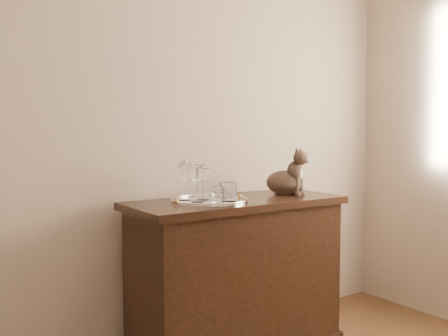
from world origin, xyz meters
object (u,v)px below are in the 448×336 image
Objects in this scene: wine_glass_b at (203,182)px; tumbler_b at (219,194)px; tray at (209,201)px; wine_glass_d at (204,182)px; wine_glass_c at (197,183)px; sideboard at (237,276)px; tumbler_a at (228,192)px; cat at (284,171)px; wine_glass_a at (185,181)px.

wine_glass_b is 2.27× the size of tumbler_b.
tray is 0.10m from wine_glass_d.
wine_glass_b is at bearing 45.09° from wine_glass_c.
sideboard is at bearing 6.56° from wine_glass_c.
tumbler_a reaches higher than sideboard.
tray is 0.11m from wine_glass_b.
tumbler_a reaches higher than tray.
cat is (0.54, -0.03, 0.04)m from wine_glass_b.
tumbler_a is at bearing -39.93° from wine_glass_a.
wine_glass_a is 0.20m from tumbler_b.
wine_glass_b is at bearing 93.27° from tray.
sideboard is 0.61m from wine_glass_a.
wine_glass_c is 1.04× the size of wine_glass_d.
tumbler_b is at bearing -151.32° from sideboard.
wine_glass_c reaches higher than sideboard.
cat reaches higher than wine_glass_b.
wine_glass_a is 0.23m from tumbler_a.
tray is 0.11m from tumbler_a.
wine_glass_a is 0.11m from wine_glass_b.
tray is (-0.18, -0.01, 0.43)m from sideboard.
tumbler_a is at bearing 7.34° from tumbler_b.
tumbler_a is 0.49m from cat.
tray is at bearing -86.73° from wine_glass_b.
tumbler_b is (-0.18, -0.10, 0.47)m from sideboard.
wine_glass_c is at bearing -141.29° from wine_glass_d.
cat reaches higher than wine_glass_d.
wine_glass_d is 0.15m from tumbler_a.
wine_glass_a is 1.13× the size of wine_glass_b.
wine_glass_b reaches higher than tumbler_b.
wine_glass_c is at bearing -167.17° from tray.
wine_glass_a is 0.09m from wine_glass_c.
wine_glass_a is at bearing 169.42° from sideboard.
wine_glass_b reaches higher than sideboard.
sideboard is 0.56m from wine_glass_b.
cat is (0.53, 0.12, 0.09)m from tumbler_b.
cat reaches higher than tumbler_b.
wine_glass_a is 2.56× the size of tumbler_b.
sideboard is 6.49× the size of wine_glass_b.
tumbler_a is (0.06, -0.08, 0.05)m from tray.
wine_glass_a is at bearing 164.11° from wine_glass_d.
tumbler_a is 0.35× the size of cat.
wine_glass_a is at bearing 154.91° from cat.
sideboard is at bearing -10.58° from wine_glass_a.
wine_glass_b is 0.16m from tumbler_a.
sideboard is at bearing 3.61° from tray.
wine_glass_c reaches higher than wine_glass_b.
tray is 2.08× the size of wine_glass_c.
cat is at bearing -3.25° from wine_glass_a.
wine_glass_b is at bearing 115.57° from tumbler_a.
wine_glass_c is (-0.27, -0.03, 0.53)m from sideboard.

